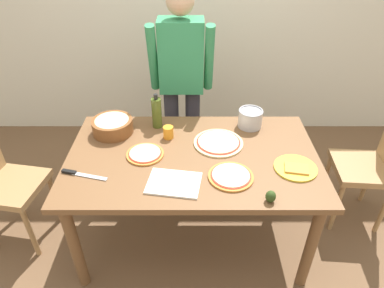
{
  "coord_description": "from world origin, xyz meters",
  "views": [
    {
      "loc": [
        -0.01,
        -1.75,
        2.08
      ],
      "look_at": [
        0.0,
        0.05,
        0.81
      ],
      "focal_mm": 32.14,
      "sensor_mm": 36.0,
      "label": 1
    }
  ],
  "objects_px": {
    "chef_knife": "(78,174)",
    "pizza_second_cooked": "(230,176)",
    "olive_oil_bottle": "(156,113)",
    "person_cook": "(181,79)",
    "dining_table": "(192,166)",
    "steel_pot": "(249,118)",
    "cup_orange": "(167,132)",
    "avocado": "(270,196)",
    "cutting_board_white": "(173,183)",
    "pizza_raw_on_board": "(218,142)",
    "popcorn_bowl": "(111,125)",
    "pizza_cooked_on_tray": "(144,153)",
    "chair_wooden_right": "(374,161)",
    "plate_with_slice": "(295,168)"
  },
  "relations": [
    {
      "from": "chef_knife",
      "to": "pizza_second_cooked",
      "type": "bearing_deg",
      "value": -1.38
    },
    {
      "from": "olive_oil_bottle",
      "to": "person_cook",
      "type": "bearing_deg",
      "value": 68.28
    },
    {
      "from": "person_cook",
      "to": "olive_oil_bottle",
      "type": "relative_size",
      "value": 6.33
    },
    {
      "from": "dining_table",
      "to": "steel_pot",
      "type": "height_order",
      "value": "steel_pot"
    },
    {
      "from": "steel_pot",
      "to": "cup_orange",
      "type": "height_order",
      "value": "steel_pot"
    },
    {
      "from": "cup_orange",
      "to": "avocado",
      "type": "height_order",
      "value": "cup_orange"
    },
    {
      "from": "cutting_board_white",
      "to": "dining_table",
      "type": "bearing_deg",
      "value": 68.45
    },
    {
      "from": "person_cook",
      "to": "cutting_board_white",
      "type": "distance_m",
      "value": 1.05
    },
    {
      "from": "dining_table",
      "to": "pizza_second_cooked",
      "type": "height_order",
      "value": "pizza_second_cooked"
    },
    {
      "from": "olive_oil_bottle",
      "to": "steel_pot",
      "type": "distance_m",
      "value": 0.66
    },
    {
      "from": "olive_oil_bottle",
      "to": "cup_orange",
      "type": "distance_m",
      "value": 0.18
    },
    {
      "from": "pizza_raw_on_board",
      "to": "olive_oil_bottle",
      "type": "xyz_separation_m",
      "value": [
        -0.42,
        0.22,
        0.1
      ]
    },
    {
      "from": "popcorn_bowl",
      "to": "cup_orange",
      "type": "distance_m",
      "value": 0.4
    },
    {
      "from": "pizza_cooked_on_tray",
      "to": "chef_knife",
      "type": "distance_m",
      "value": 0.42
    },
    {
      "from": "chair_wooden_right",
      "to": "pizza_second_cooked",
      "type": "bearing_deg",
      "value": -158.72
    },
    {
      "from": "steel_pot",
      "to": "cup_orange",
      "type": "xyz_separation_m",
      "value": [
        -0.57,
        -0.15,
        -0.02
      ]
    },
    {
      "from": "cup_orange",
      "to": "avocado",
      "type": "relative_size",
      "value": 1.21
    },
    {
      "from": "popcorn_bowl",
      "to": "steel_pot",
      "type": "relative_size",
      "value": 1.61
    },
    {
      "from": "olive_oil_bottle",
      "to": "cup_orange",
      "type": "height_order",
      "value": "olive_oil_bottle"
    },
    {
      "from": "popcorn_bowl",
      "to": "olive_oil_bottle",
      "type": "relative_size",
      "value": 1.09
    },
    {
      "from": "dining_table",
      "to": "chair_wooden_right",
      "type": "bearing_deg",
      "value": 9.08
    },
    {
      "from": "pizza_raw_on_board",
      "to": "cutting_board_white",
      "type": "bearing_deg",
      "value": -124.9
    },
    {
      "from": "chair_wooden_right",
      "to": "pizza_raw_on_board",
      "type": "relative_size",
      "value": 2.88
    },
    {
      "from": "person_cook",
      "to": "chair_wooden_right",
      "type": "height_order",
      "value": "person_cook"
    },
    {
      "from": "pizza_raw_on_board",
      "to": "steel_pot",
      "type": "relative_size",
      "value": 1.9
    },
    {
      "from": "chair_wooden_right",
      "to": "cup_orange",
      "type": "height_order",
      "value": "chair_wooden_right"
    },
    {
      "from": "person_cook",
      "to": "cup_orange",
      "type": "height_order",
      "value": "person_cook"
    },
    {
      "from": "person_cook",
      "to": "pizza_cooked_on_tray",
      "type": "xyz_separation_m",
      "value": [
        -0.22,
        -0.75,
        -0.17
      ]
    },
    {
      "from": "chair_wooden_right",
      "to": "pizza_second_cooked",
      "type": "height_order",
      "value": "chair_wooden_right"
    },
    {
      "from": "person_cook",
      "to": "avocado",
      "type": "distance_m",
      "value": 1.28
    },
    {
      "from": "cutting_board_white",
      "to": "avocado",
      "type": "distance_m",
      "value": 0.54
    },
    {
      "from": "pizza_cooked_on_tray",
      "to": "chair_wooden_right",
      "type": "bearing_deg",
      "value": 7.24
    },
    {
      "from": "chair_wooden_right",
      "to": "cup_orange",
      "type": "relative_size",
      "value": 11.18
    },
    {
      "from": "popcorn_bowl",
      "to": "pizza_second_cooked",
      "type": "bearing_deg",
      "value": -31.81
    },
    {
      "from": "pizza_raw_on_board",
      "to": "steel_pot",
      "type": "xyz_separation_m",
      "value": [
        0.24,
        0.22,
        0.06
      ]
    },
    {
      "from": "olive_oil_bottle",
      "to": "cutting_board_white",
      "type": "height_order",
      "value": "olive_oil_bottle"
    },
    {
      "from": "dining_table",
      "to": "pizza_raw_on_board",
      "type": "xyz_separation_m",
      "value": [
        0.17,
        0.13,
        0.1
      ]
    },
    {
      "from": "olive_oil_bottle",
      "to": "pizza_cooked_on_tray",
      "type": "bearing_deg",
      "value": -98.72
    },
    {
      "from": "pizza_raw_on_board",
      "to": "plate_with_slice",
      "type": "xyz_separation_m",
      "value": [
        0.45,
        -0.27,
        -0.0
      ]
    },
    {
      "from": "steel_pot",
      "to": "avocado",
      "type": "distance_m",
      "value": 0.76
    },
    {
      "from": "dining_table",
      "to": "pizza_cooked_on_tray",
      "type": "xyz_separation_m",
      "value": [
        -0.3,
        0.0,
        0.1
      ]
    },
    {
      "from": "pizza_second_cooked",
      "to": "plate_with_slice",
      "type": "xyz_separation_m",
      "value": [
        0.4,
        0.08,
        -0.0
      ]
    },
    {
      "from": "plate_with_slice",
      "to": "avocado",
      "type": "distance_m",
      "value": 0.34
    },
    {
      "from": "popcorn_bowl",
      "to": "chef_knife",
      "type": "height_order",
      "value": "popcorn_bowl"
    },
    {
      "from": "chair_wooden_right",
      "to": "olive_oil_bottle",
      "type": "height_order",
      "value": "olive_oil_bottle"
    },
    {
      "from": "popcorn_bowl",
      "to": "avocado",
      "type": "xyz_separation_m",
      "value": [
        0.97,
        -0.68,
        -0.03
      ]
    },
    {
      "from": "cutting_board_white",
      "to": "chef_knife",
      "type": "xyz_separation_m",
      "value": [
        -0.57,
        0.08,
        0.0
      ]
    },
    {
      "from": "dining_table",
      "to": "person_cook",
      "type": "relative_size",
      "value": 0.99
    },
    {
      "from": "dining_table",
      "to": "chair_wooden_right",
      "type": "xyz_separation_m",
      "value": [
        1.32,
        0.21,
        -0.13
      ]
    },
    {
      "from": "pizza_second_cooked",
      "to": "steel_pot",
      "type": "height_order",
      "value": "steel_pot"
    }
  ]
}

